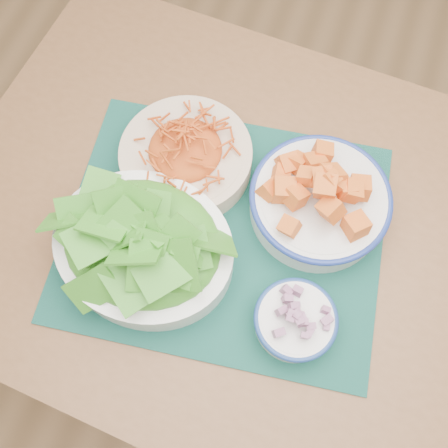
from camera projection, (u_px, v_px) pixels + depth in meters
name	position (u px, v px, depth m)	size (l,w,h in m)	color
ground	(345.00, 337.00, 1.52)	(4.00, 4.00, 0.00)	#AA7F52
table	(275.00, 253.00, 0.93)	(1.21, 0.85, 0.75)	brown
placemat	(224.00, 231.00, 0.84)	(0.53, 0.43, 0.00)	#0A2F29
carrot_bowl	(186.00, 154.00, 0.84)	(0.24, 0.24, 0.09)	beige
squash_bowl	(321.00, 198.00, 0.80)	(0.28, 0.28, 0.11)	silver
lettuce_bowl	(143.00, 243.00, 0.77)	(0.30, 0.26, 0.12)	white
onion_bowl	(296.00, 320.00, 0.75)	(0.14, 0.14, 0.06)	white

